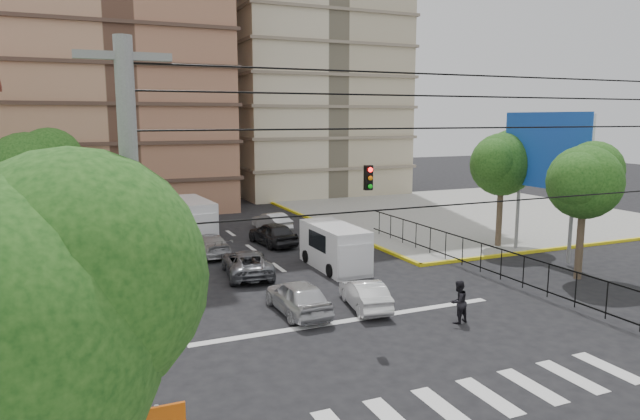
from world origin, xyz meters
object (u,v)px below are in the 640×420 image
pedestrian_crosswalk (458,302)px  traffic_light_nw (126,229)px  van_left_lane (191,220)px  van_right_lane (337,248)px  car_white_front_right (365,294)px  car_silver_front_left (298,296)px

pedestrian_crosswalk → traffic_light_nw: bearing=-49.8°
traffic_light_nw → van_left_lane: size_ratio=0.76×
traffic_light_nw → van_right_lane: bearing=3.6°
van_right_lane → car_white_front_right: bearing=-104.5°
van_right_lane → pedestrian_crosswalk: (0.93, -9.18, -0.27)m
traffic_light_nw → pedestrian_crosswalk: size_ratio=2.58×
traffic_light_nw → car_silver_front_left: bearing=-39.0°
van_right_lane → car_silver_front_left: bearing=-128.1°
van_right_lane → pedestrian_crosswalk: van_right_lane is taller
car_silver_front_left → pedestrian_crosswalk: 6.41m
traffic_light_nw → van_right_lane: (10.54, 0.67, -1.99)m
van_left_lane → car_white_front_right: bearing=-80.8°
van_left_lane → car_silver_front_left: bearing=-89.9°
traffic_light_nw → car_white_front_right: size_ratio=1.19×
van_right_lane → pedestrian_crosswalk: 9.23m
van_right_lane → van_left_lane: (-5.54, 10.93, 0.13)m
van_left_lane → car_silver_front_left: van_left_lane is taller
car_silver_front_left → pedestrian_crosswalk: (5.34, -3.54, 0.14)m
van_right_lane → van_left_lane: bearing=116.8°
traffic_light_nw → van_right_lane: 10.75m
traffic_light_nw → van_right_lane: size_ratio=0.86×
traffic_light_nw → van_left_lane: (5.00, 11.59, -1.86)m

